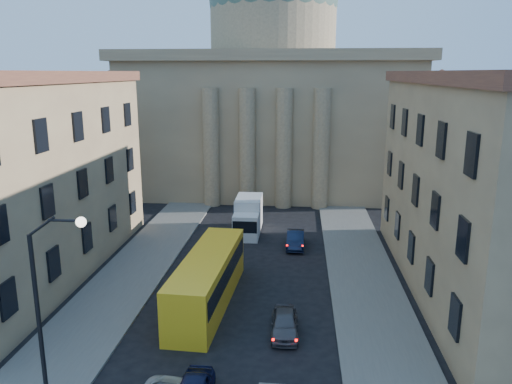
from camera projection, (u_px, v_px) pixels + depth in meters
The scene contains 10 objects.
sidewalk_left at pixel (109, 301), 32.47m from camera, with size 5.00×60.00×0.15m, color #5A5852.
sidewalk_right at pixel (373, 312), 31.02m from camera, with size 5.00×60.00×0.15m, color #5A5852.
church at pixel (272, 94), 65.27m from camera, with size 68.02×28.76×36.60m.
building_left at pixel (6, 176), 35.36m from camera, with size 11.60×26.60×14.70m.
building_right at pixel (504, 186), 32.44m from camera, with size 11.60×26.60×14.70m.
street_lamp at pixel (48, 295), 21.44m from camera, with size 2.62×0.44×8.83m.
car_right_far at pixel (285, 323), 28.45m from camera, with size 1.56×3.87×1.32m, color #46454A.
car_right_distant at pixel (295, 239), 42.65m from camera, with size 1.45×4.17×1.37m, color black.
city_bus at pixel (208, 278), 31.98m from camera, with size 3.32×11.73×3.27m.
box_truck at pixel (248, 217), 46.27m from camera, with size 2.37×5.87×3.22m.
Camera 1 is at (3.72, -10.94, 14.60)m, focal length 35.00 mm.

